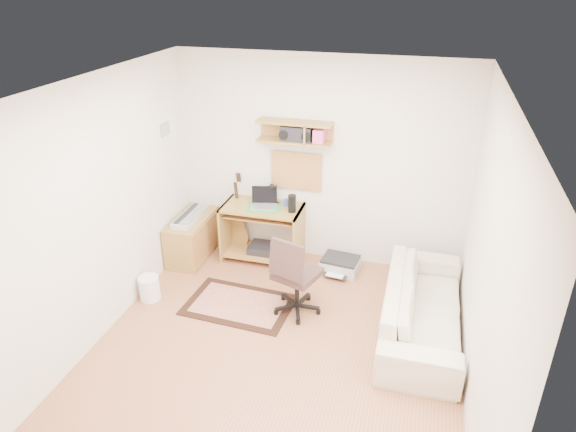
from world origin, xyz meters
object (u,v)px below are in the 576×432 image
(desk, at_px, (263,233))
(cabinet, at_px, (193,237))
(sofa, at_px, (424,299))
(printer, at_px, (340,265))
(task_chair, at_px, (297,274))

(desk, distance_m, cabinet, 0.93)
(sofa, bearing_deg, printer, 47.66)
(task_chair, bearing_deg, desk, 144.08)
(cabinet, height_order, sofa, sofa)
(cabinet, xyz_separation_m, printer, (1.93, 0.14, -0.19))
(sofa, bearing_deg, desk, 64.78)
(task_chair, xyz_separation_m, cabinet, (-1.62, 0.82, -0.21))
(desk, distance_m, sofa, 2.27)
(desk, height_order, printer, desk)
(desk, distance_m, task_chair, 1.23)
(printer, bearing_deg, cabinet, -169.42)
(task_chair, bearing_deg, sofa, 19.28)
(printer, xyz_separation_m, sofa, (1.03, -0.93, 0.30))
(desk, height_order, sofa, sofa)
(cabinet, height_order, printer, cabinet)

